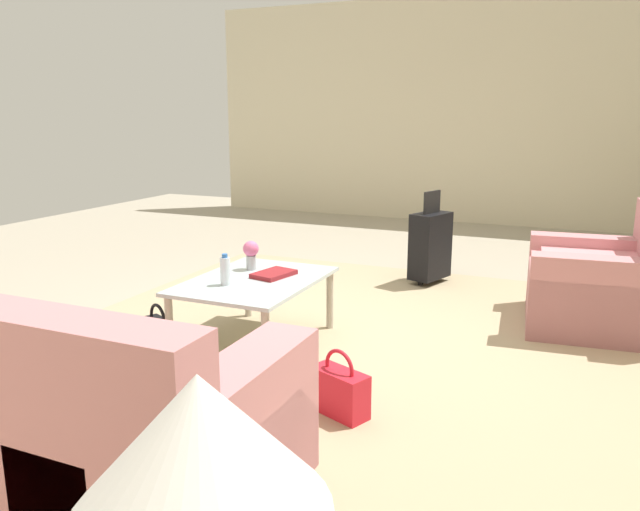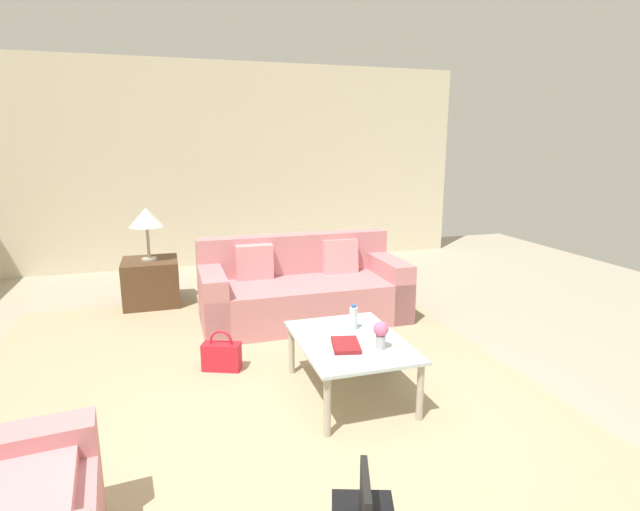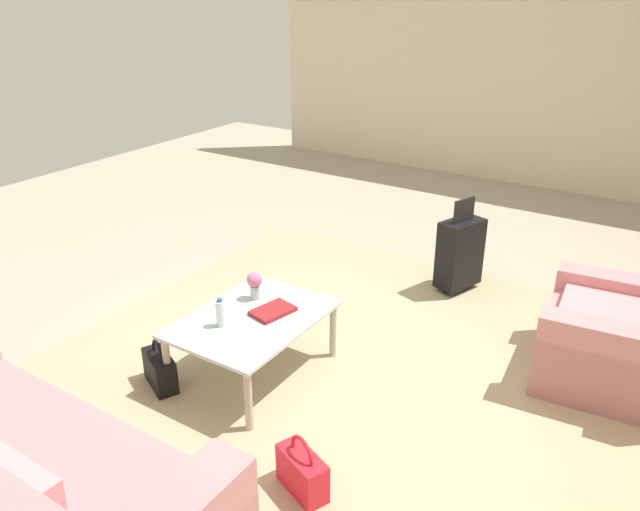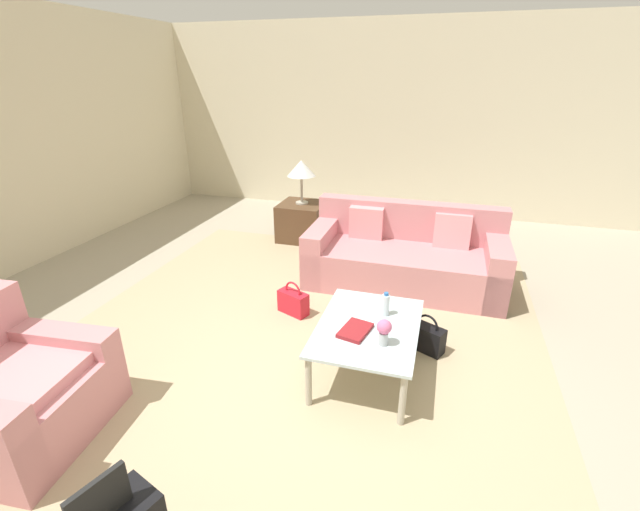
# 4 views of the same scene
# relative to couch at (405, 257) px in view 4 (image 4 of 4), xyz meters

# --- Properties ---
(ground_plane) EXTENTS (12.00, 12.00, 0.00)m
(ground_plane) POSITION_rel_couch_xyz_m (-2.20, 0.60, -0.31)
(ground_plane) COLOR #A89E89
(wall_right) EXTENTS (0.12, 8.00, 3.10)m
(wall_right) POSITION_rel_couch_xyz_m (2.86, 0.60, 1.24)
(wall_right) COLOR beige
(wall_right) RESTS_ON ground
(area_rug) EXTENTS (5.20, 4.40, 0.01)m
(area_rug) POSITION_rel_couch_xyz_m (-1.60, 0.80, -0.30)
(area_rug) COLOR tan
(area_rug) RESTS_ON ground
(couch) EXTENTS (0.98, 2.19, 0.89)m
(couch) POSITION_rel_couch_xyz_m (0.00, 0.00, 0.00)
(couch) COLOR #C67F84
(couch) RESTS_ON ground
(armchair) EXTENTS (1.06, 1.04, 0.90)m
(armchair) POSITION_rel_couch_xyz_m (-3.11, 2.27, -0.00)
(armchair) COLOR #C67F84
(armchair) RESTS_ON ground
(coffee_table) EXTENTS (1.07, 0.78, 0.45)m
(coffee_table) POSITION_rel_couch_xyz_m (-1.80, 0.10, 0.10)
(coffee_table) COLOR silver
(coffee_table) RESTS_ON ground
(water_bottle) EXTENTS (0.06, 0.06, 0.20)m
(water_bottle) POSITION_rel_couch_xyz_m (-1.60, 0.00, 0.24)
(water_bottle) COLOR silver
(water_bottle) RESTS_ON coffee_table
(coffee_table_book) EXTENTS (0.32, 0.25, 0.03)m
(coffee_table_book) POSITION_rel_couch_xyz_m (-1.92, 0.18, 0.16)
(coffee_table_book) COLOR maroon
(coffee_table_book) RESTS_ON coffee_table
(flower_vase) EXTENTS (0.11, 0.11, 0.21)m
(flower_vase) POSITION_rel_couch_xyz_m (-2.02, -0.05, 0.27)
(flower_vase) COLOR #B2B7BC
(flower_vase) RESTS_ON coffee_table
(side_table) EXTENTS (0.64, 0.64, 0.54)m
(side_table) POSITION_rel_couch_xyz_m (1.00, 1.60, -0.03)
(side_table) COLOR #513823
(side_table) RESTS_ON ground
(table_lamp) EXTENTS (0.40, 0.40, 0.62)m
(table_lamp) POSITION_rel_couch_xyz_m (1.00, 1.60, 0.73)
(table_lamp) COLOR #ADA899
(table_lamp) RESTS_ON side_table
(handbag_red) EXTENTS (0.25, 0.35, 0.36)m
(handbag_red) POSITION_rel_couch_xyz_m (-1.07, 1.00, -0.18)
(handbag_red) COLOR red
(handbag_red) RESTS_ON ground
(handbag_black) EXTENTS (0.26, 0.35, 0.36)m
(handbag_black) POSITION_rel_couch_xyz_m (-1.34, -0.35, -0.18)
(handbag_black) COLOR black
(handbag_black) RESTS_ON ground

